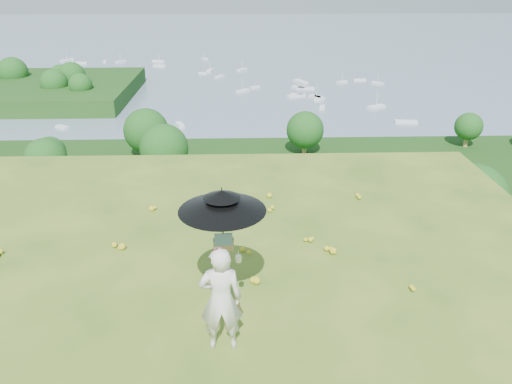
{
  "coord_description": "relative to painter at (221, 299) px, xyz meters",
  "views": [
    {
      "loc": [
        0.3,
        -7.25,
        5.22
      ],
      "look_at": [
        0.58,
        1.64,
        1.17
      ],
      "focal_mm": 35.0,
      "sensor_mm": 36.0,
      "label": 1
    }
  ],
  "objects": [
    {
      "name": "harbor_town",
      "position": [
        0.02,
        76.36,
        -30.35
      ],
      "size": [
        110.0,
        22.0,
        5.0
      ],
      "primitive_type": null,
      "color": "beige",
      "rests_on": "shoreline_tier"
    },
    {
      "name": "painter",
      "position": [
        0.0,
        0.0,
        0.0
      ],
      "size": [
        0.63,
        0.43,
        1.7
      ],
      "primitive_type": "imported",
      "rotation": [
        0.0,
        0.0,
        3.17
      ],
      "color": "silver",
      "rests_on": "ground"
    },
    {
      "name": "forest_slope",
      "position": [
        0.02,
        36.36,
        -29.85
      ],
      "size": [
        140.0,
        56.0,
        22.0
      ],
      "primitive_type": "cube",
      "color": "#12360E",
      "rests_on": "bay_water"
    },
    {
      "name": "moored_boats",
      "position": [
        -12.48,
        162.36,
        -34.5
      ],
      "size": [
        140.0,
        140.0,
        0.7
      ],
      "primitive_type": null,
      "color": "white",
      "rests_on": "bay_water"
    },
    {
      "name": "peninsula",
      "position": [
        -74.98,
        156.36,
        -29.85
      ],
      "size": [
        90.0,
        60.0,
        12.0
      ],
      "primitive_type": null,
      "color": "#12360E",
      "rests_on": "bay_water"
    },
    {
      "name": "slope_trees",
      "position": [
        0.02,
        36.36,
        -15.85
      ],
      "size": [
        110.0,
        50.0,
        6.0
      ],
      "primitive_type": null,
      "color": "#185018",
      "rests_on": "forest_slope"
    },
    {
      "name": "shoreline_tier",
      "position": [
        0.02,
        76.36,
        -36.85
      ],
      "size": [
        170.0,
        28.0,
        8.0
      ],
      "primitive_type": "cube",
      "color": "#676152",
      "rests_on": "bay_water"
    },
    {
      "name": "wildflowers",
      "position": [
        0.02,
        1.61,
        -0.79
      ],
      "size": [
        10.0,
        10.5,
        0.12
      ],
      "primitive_type": null,
      "color": "gold",
      "rests_on": "ground"
    },
    {
      "name": "sun_umbrella",
      "position": [
        0.03,
        0.64,
        0.98
      ],
      "size": [
        1.54,
        1.54,
        0.99
      ],
      "primitive_type": null,
      "rotation": [
        0.0,
        0.0,
        0.21
      ],
      "color": "black",
      "rests_on": "field_easel"
    },
    {
      "name": "ground",
      "position": [
        0.02,
        1.36,
        -0.85
      ],
      "size": [
        14.0,
        14.0,
        0.0
      ],
      "primitive_type": "plane",
      "color": "#3C671D",
      "rests_on": "ground"
    },
    {
      "name": "painter_cap",
      "position": [
        0.0,
        0.0,
        0.8
      ],
      "size": [
        0.22,
        0.24,
        0.1
      ],
      "primitive_type": null,
      "rotation": [
        0.0,
        0.0,
        0.21
      ],
      "color": "#CD7178",
      "rests_on": "painter"
    },
    {
      "name": "field_easel",
      "position": [
        0.04,
        0.61,
        -0.04
      ],
      "size": [
        0.65,
        0.65,
        1.62
      ],
      "primitive_type": null,
      "rotation": [
        0.0,
        0.0,
        0.06
      ],
      "color": "olive",
      "rests_on": "ground"
    },
    {
      "name": "bay_water",
      "position": [
        0.02,
        241.36,
        -34.85
      ],
      "size": [
        700.0,
        700.0,
        0.0
      ],
      "primitive_type": "plane",
      "color": "#7084A0",
      "rests_on": "ground"
    }
  ]
}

